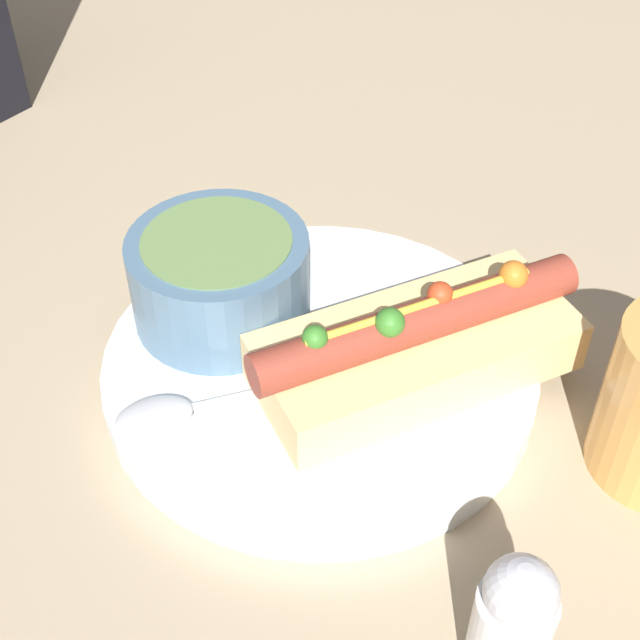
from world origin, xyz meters
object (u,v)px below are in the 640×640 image
object	(u,v)px
soup_bowl	(220,275)
salt_shaker	(512,624)
hot_dog	(417,344)
spoon	(197,407)

from	to	relation	value
soup_bowl	salt_shaker	bearing A→B (deg)	-111.16
soup_bowl	hot_dog	bearing A→B (deg)	-77.27
hot_dog	spoon	world-z (taller)	hot_dog
salt_shaker	hot_dog	bearing A→B (deg)	45.00
hot_dog	spoon	xyz separation A→B (m)	(-0.09, 0.08, -0.02)
hot_dog	soup_bowl	size ratio (longest dim) A/B	1.83
spoon	soup_bowl	bearing A→B (deg)	-113.09
soup_bowl	spoon	distance (m)	0.08
hot_dog	salt_shaker	distance (m)	0.17
hot_dog	salt_shaker	xyz separation A→B (m)	(-0.12, -0.12, -0.00)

